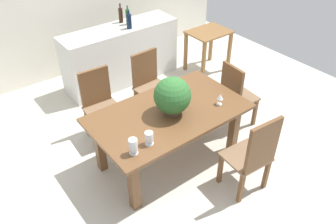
# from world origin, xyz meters

# --- Properties ---
(ground_plane) EXTENTS (7.04, 7.04, 0.00)m
(ground_plane) POSITION_xyz_m (0.00, 0.00, 0.00)
(ground_plane) COLOR beige
(dining_table) EXTENTS (1.80, 1.05, 0.74)m
(dining_table) POSITION_xyz_m (0.00, -0.24, 0.62)
(dining_table) COLOR brown
(dining_table) RESTS_ON ground
(chair_foot_end) EXTENTS (0.44, 0.44, 0.96)m
(chair_foot_end) POSITION_xyz_m (1.13, -0.24, 0.53)
(chair_foot_end) COLOR brown
(chair_foot_end) RESTS_ON ground
(chair_near_right) EXTENTS (0.49, 0.45, 1.03)m
(chair_near_right) POSITION_xyz_m (0.40, -1.20, 0.56)
(chair_near_right) COLOR brown
(chair_near_right) RESTS_ON ground
(chair_far_right) EXTENTS (0.47, 0.50, 0.95)m
(chair_far_right) POSITION_xyz_m (0.40, 0.71, 0.52)
(chair_far_right) COLOR brown
(chair_far_right) RESTS_ON ground
(chair_far_left) EXTENTS (0.46, 0.46, 0.95)m
(chair_far_left) POSITION_xyz_m (-0.40, 0.71, 0.52)
(chair_far_left) COLOR brown
(chair_far_left) RESTS_ON ground
(flower_centerpiece) EXTENTS (0.42, 0.42, 0.45)m
(flower_centerpiece) POSITION_xyz_m (0.01, -0.29, 0.97)
(flower_centerpiece) COLOR #4C3828
(flower_centerpiece) RESTS_ON dining_table
(crystal_vase_left) EXTENTS (0.09, 0.09, 0.22)m
(crystal_vase_left) POSITION_xyz_m (0.19, -0.02, 0.86)
(crystal_vase_left) COLOR silver
(crystal_vase_left) RESTS_ON dining_table
(crystal_vase_center_near) EXTENTS (0.09, 0.09, 0.15)m
(crystal_vase_center_near) POSITION_xyz_m (-0.50, -0.56, 0.82)
(crystal_vase_center_near) COLOR silver
(crystal_vase_center_near) RESTS_ON dining_table
(crystal_vase_right) EXTENTS (0.09, 0.09, 0.18)m
(crystal_vase_right) POSITION_xyz_m (-0.70, -0.58, 0.84)
(crystal_vase_right) COLOR silver
(crystal_vase_right) RESTS_ON dining_table
(wine_glass) EXTENTS (0.07, 0.07, 0.14)m
(wine_glass) POSITION_xyz_m (0.56, -0.49, 0.84)
(wine_glass) COLOR silver
(wine_glass) RESTS_ON dining_table
(kitchen_counter) EXTENTS (1.92, 0.54, 0.95)m
(kitchen_counter) POSITION_xyz_m (0.56, 1.76, 0.48)
(kitchen_counter) COLOR silver
(kitchen_counter) RESTS_ON ground
(wine_bottle_amber) EXTENTS (0.07, 0.07, 0.30)m
(wine_bottle_amber) POSITION_xyz_m (0.70, 1.92, 1.07)
(wine_bottle_amber) COLOR black
(wine_bottle_amber) RESTS_ON kitchen_counter
(wine_bottle_dark) EXTENTS (0.06, 0.06, 0.30)m
(wine_bottle_dark) POSITION_xyz_m (0.75, 1.78, 1.07)
(wine_bottle_dark) COLOR #194C1E
(wine_bottle_dark) RESTS_ON kitchen_counter
(wine_bottle_clear) EXTENTS (0.08, 0.08, 0.28)m
(wine_bottle_clear) POSITION_xyz_m (0.67, 1.63, 1.07)
(wine_bottle_clear) COLOR #0F1E38
(wine_bottle_clear) RESTS_ON kitchen_counter
(side_table) EXTENTS (0.69, 0.54, 0.73)m
(side_table) POSITION_xyz_m (1.94, 1.16, 0.56)
(side_table) COLOR brown
(side_table) RESTS_ON ground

